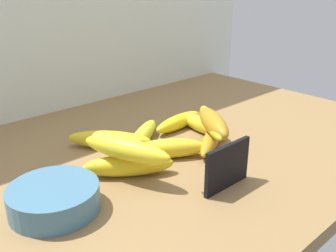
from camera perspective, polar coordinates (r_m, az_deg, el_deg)
name	(u,v)px	position (r cm, az deg, el deg)	size (l,w,h in cm)	color
counter_top	(180,147)	(87.59, 1.82, -3.18)	(110.00, 76.00, 3.00)	olive
chalkboard_sign	(227,168)	(67.96, 8.85, -6.24)	(11.00, 1.80, 8.40)	black
fruit_bowl	(54,198)	(64.51, -16.75, -10.38)	(14.60, 14.60, 4.33)	teal
banana_0	(142,136)	(85.26, -3.90, -1.54)	(18.91, 3.54, 3.54)	gold
banana_1	(110,140)	(83.65, -8.78, -2.06)	(18.51, 4.01, 4.01)	yellow
banana_2	(212,137)	(85.05, 6.69, -1.72)	(19.83, 3.50, 3.50)	#BC861C
banana_3	(179,122)	(93.40, 1.66, 0.65)	(15.86, 3.55, 3.55)	yellow
banana_4	(204,125)	(91.17, 5.47, 0.11)	(15.22, 3.86, 3.86)	yellow
banana_5	(170,148)	(78.66, 0.31, -3.37)	(15.11, 4.07, 4.07)	yellow
banana_6	(129,165)	(72.19, -5.96, -5.89)	(17.11, 4.19, 4.19)	yellow
banana_7	(211,122)	(84.61, 6.45, 0.65)	(19.91, 3.29, 3.29)	gold
banana_8	(213,122)	(82.86, 6.80, 0.54)	(16.25, 4.31, 4.31)	#AE7C1B
banana_9	(126,149)	(68.95, -6.33, -3.48)	(17.99, 4.04, 4.04)	yellow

